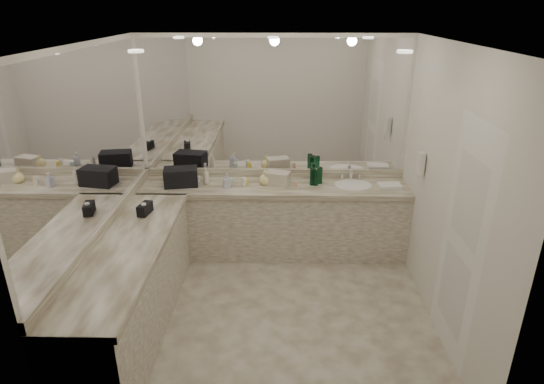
{
  "coord_description": "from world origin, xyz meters",
  "views": [
    {
      "loc": [
        0.08,
        -3.84,
        2.89
      ],
      "look_at": [
        -0.0,
        0.4,
        1.14
      ],
      "focal_mm": 30.0,
      "sensor_mm": 36.0,
      "label": 1
    }
  ],
  "objects_px": {
    "soap_bottle_a": "(206,176)",
    "soap_bottle_b": "(227,181)",
    "sink": "(353,186)",
    "wall_phone": "(421,163)",
    "black_toiletry_bag": "(181,176)",
    "cream_cosmetic_case": "(278,178)",
    "soap_bottle_c": "(265,177)",
    "hand_towel": "(390,186)"
  },
  "relations": [
    {
      "from": "wall_phone",
      "to": "black_toiletry_bag",
      "type": "xyz_separation_m",
      "value": [
        -2.65,
        0.47,
        -0.34
      ]
    },
    {
      "from": "hand_towel",
      "to": "sink",
      "type": "bearing_deg",
      "value": 171.7
    },
    {
      "from": "hand_towel",
      "to": "soap_bottle_c",
      "type": "distance_m",
      "value": 1.47
    },
    {
      "from": "wall_phone",
      "to": "cream_cosmetic_case",
      "type": "bearing_deg",
      "value": 160.87
    },
    {
      "from": "sink",
      "to": "wall_phone",
      "type": "relative_size",
      "value": 1.83
    },
    {
      "from": "black_toiletry_bag",
      "to": "soap_bottle_b",
      "type": "relative_size",
      "value": 2.24
    },
    {
      "from": "wall_phone",
      "to": "soap_bottle_b",
      "type": "distance_m",
      "value": 2.16
    },
    {
      "from": "cream_cosmetic_case",
      "to": "soap_bottle_a",
      "type": "relative_size",
      "value": 1.41
    },
    {
      "from": "black_toiletry_bag",
      "to": "soap_bottle_c",
      "type": "relative_size",
      "value": 2.21
    },
    {
      "from": "soap_bottle_a",
      "to": "wall_phone",
      "type": "bearing_deg",
      "value": -12.48
    },
    {
      "from": "soap_bottle_b",
      "to": "cream_cosmetic_case",
      "type": "bearing_deg",
      "value": 11.47
    },
    {
      "from": "sink",
      "to": "wall_phone",
      "type": "height_order",
      "value": "wall_phone"
    },
    {
      "from": "sink",
      "to": "soap_bottle_c",
      "type": "height_order",
      "value": "soap_bottle_c"
    },
    {
      "from": "cream_cosmetic_case",
      "to": "soap_bottle_a",
      "type": "xyz_separation_m",
      "value": [
        -0.86,
        0.0,
        0.02
      ]
    },
    {
      "from": "wall_phone",
      "to": "soap_bottle_a",
      "type": "relative_size",
      "value": 1.22
    },
    {
      "from": "cream_cosmetic_case",
      "to": "sink",
      "type": "bearing_deg",
      "value": 14.94
    },
    {
      "from": "wall_phone",
      "to": "soap_bottle_c",
      "type": "relative_size",
      "value": 1.36
    },
    {
      "from": "sink",
      "to": "wall_phone",
      "type": "distance_m",
      "value": 0.91
    },
    {
      "from": "sink",
      "to": "hand_towel",
      "type": "xyz_separation_m",
      "value": [
        0.42,
        -0.06,
        0.03
      ]
    },
    {
      "from": "cream_cosmetic_case",
      "to": "soap_bottle_c",
      "type": "bearing_deg",
      "value": -161.5
    },
    {
      "from": "soap_bottle_b",
      "to": "wall_phone",
      "type": "bearing_deg",
      "value": -10.82
    },
    {
      "from": "sink",
      "to": "black_toiletry_bag",
      "type": "xyz_separation_m",
      "value": [
        -2.04,
        -0.03,
        0.12
      ]
    },
    {
      "from": "wall_phone",
      "to": "soap_bottle_b",
      "type": "height_order",
      "value": "wall_phone"
    },
    {
      "from": "soap_bottle_a",
      "to": "soap_bottle_b",
      "type": "height_order",
      "value": "soap_bottle_a"
    },
    {
      "from": "wall_phone",
      "to": "soap_bottle_a",
      "type": "bearing_deg",
      "value": 167.52
    },
    {
      "from": "black_toiletry_bag",
      "to": "wall_phone",
      "type": "bearing_deg",
      "value": -10.08
    },
    {
      "from": "soap_bottle_a",
      "to": "sink",
      "type": "bearing_deg",
      "value": -0.72
    },
    {
      "from": "sink",
      "to": "soap_bottle_a",
      "type": "distance_m",
      "value": 1.76
    },
    {
      "from": "sink",
      "to": "soap_bottle_a",
      "type": "bearing_deg",
      "value": 179.28
    },
    {
      "from": "sink",
      "to": "black_toiletry_bag",
      "type": "relative_size",
      "value": 1.13
    },
    {
      "from": "soap_bottle_c",
      "to": "wall_phone",
      "type": "bearing_deg",
      "value": -17.28
    },
    {
      "from": "sink",
      "to": "black_toiletry_bag",
      "type": "distance_m",
      "value": 2.05
    },
    {
      "from": "hand_towel",
      "to": "wall_phone",
      "type": "bearing_deg",
      "value": -66.99
    },
    {
      "from": "sink",
      "to": "soap_bottle_a",
      "type": "relative_size",
      "value": 2.23
    },
    {
      "from": "hand_towel",
      "to": "soap_bottle_a",
      "type": "relative_size",
      "value": 1.34
    },
    {
      "from": "sink",
      "to": "cream_cosmetic_case",
      "type": "distance_m",
      "value": 0.9
    },
    {
      "from": "cream_cosmetic_case",
      "to": "wall_phone",
      "type": "bearing_deg",
      "value": -2.83
    },
    {
      "from": "wall_phone",
      "to": "soap_bottle_a",
      "type": "height_order",
      "value": "wall_phone"
    },
    {
      "from": "black_toiletry_bag",
      "to": "cream_cosmetic_case",
      "type": "xyz_separation_m",
      "value": [
        1.15,
        0.05,
        -0.03
      ]
    },
    {
      "from": "black_toiletry_bag",
      "to": "soap_bottle_c",
      "type": "distance_m",
      "value": 0.99
    },
    {
      "from": "wall_phone",
      "to": "hand_towel",
      "type": "bearing_deg",
      "value": 113.01
    },
    {
      "from": "black_toiletry_bag",
      "to": "soap_bottle_a",
      "type": "distance_m",
      "value": 0.3
    }
  ]
}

